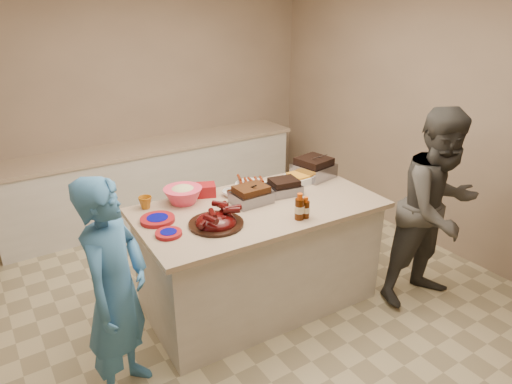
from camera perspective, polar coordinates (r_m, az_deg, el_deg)
room at (r=4.09m, az=-0.40°, el=-13.98°), size 4.50×5.00×2.70m
back_counter at (r=5.63m, az=-12.62°, el=1.44°), size 3.60×0.64×0.90m
island at (r=4.14m, az=0.39°, el=-13.49°), size 2.01×1.12×0.93m
rib_platter at (r=3.37m, az=-5.00°, el=-4.13°), size 0.45×0.45×0.16m
pulled_pork_tray at (r=3.72m, az=-0.60°, el=-1.35°), size 0.31×0.24×0.09m
brisket_tray at (r=3.90m, az=3.48°, el=-0.18°), size 0.30×0.26×0.08m
roasting_pan at (r=4.30m, az=7.16°, el=1.90°), size 0.37×0.37×0.13m
coleslaw_bowl at (r=3.77m, az=-9.04°, el=-1.30°), size 0.33×0.33×0.21m
sausage_plate at (r=4.07m, az=-0.62°, el=0.89°), size 0.36×0.36×0.05m
mac_cheese_dish at (r=4.20m, az=6.02°, el=1.43°), size 0.32×0.24×0.08m
bbq_bottle_a at (r=3.46m, az=5.40°, el=-3.39°), size 0.07×0.07×0.21m
bbq_bottle_b at (r=3.49m, az=6.19°, el=-3.20°), size 0.06×0.06×0.17m
mustard_bottle at (r=3.69m, az=-1.63°, el=-1.51°), size 0.05×0.05×0.13m
sauce_bowl at (r=3.85m, az=-3.11°, el=-0.47°), size 0.15×0.05×0.15m
plate_stack_large at (r=3.49m, az=-12.18°, el=-3.61°), size 0.27×0.27×0.03m
plate_stack_small at (r=3.28m, az=-10.85°, el=-5.32°), size 0.20×0.20×0.03m
plastic_cup at (r=3.72m, az=-13.59°, el=-1.98°), size 0.11×0.10×0.11m
basket_stack at (r=3.88m, az=-6.54°, el=-0.43°), size 0.24×0.21×0.10m
guest_gray at (r=4.48m, az=20.13°, el=-11.96°), size 0.99×1.78×0.65m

